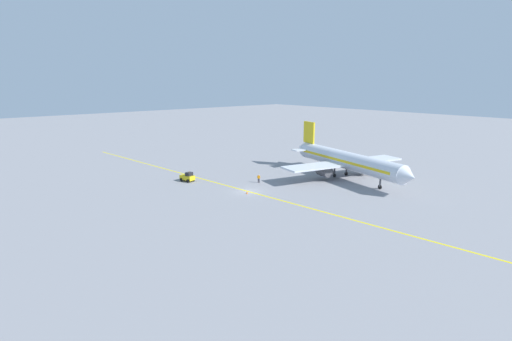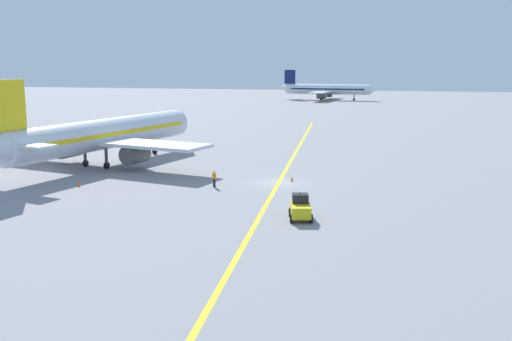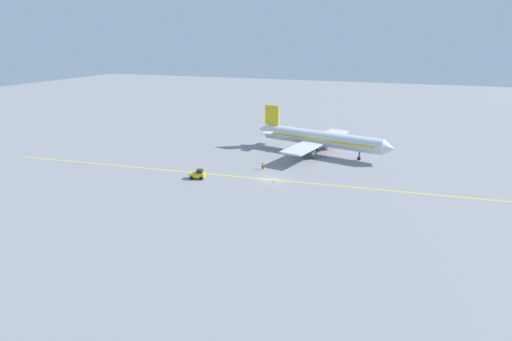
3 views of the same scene
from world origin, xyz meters
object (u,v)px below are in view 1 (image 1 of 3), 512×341
(baggage_tug_white, at_px, (188,177))
(traffic_cone_mid_apron, at_px, (294,170))
(airplane_at_gate, at_px, (346,161))
(traffic_cone_near_nose, at_px, (247,192))
(ground_crew_worker, at_px, (259,178))

(baggage_tug_white, height_order, traffic_cone_mid_apron, baggage_tug_white)
(airplane_at_gate, height_order, baggage_tug_white, airplane_at_gate)
(airplane_at_gate, xyz_separation_m, traffic_cone_near_nose, (23.40, -4.19, -3.43))
(airplane_at_gate, bearing_deg, ground_crew_worker, -28.62)
(airplane_at_gate, bearing_deg, traffic_cone_mid_apron, -75.16)
(baggage_tug_white, xyz_separation_m, traffic_cone_near_nose, (-3.19, 14.98, -0.63))
(baggage_tug_white, bearing_deg, ground_crew_worker, 134.95)
(ground_crew_worker, bearing_deg, traffic_cone_near_nose, 34.07)
(baggage_tug_white, bearing_deg, traffic_cone_mid_apron, 162.37)
(airplane_at_gate, relative_size, traffic_cone_near_nose, 63.94)
(airplane_at_gate, relative_size, baggage_tug_white, 10.81)
(baggage_tug_white, bearing_deg, traffic_cone_near_nose, 102.04)
(baggage_tug_white, relative_size, traffic_cone_mid_apron, 5.92)
(ground_crew_worker, distance_m, traffic_cone_near_nose, 8.50)
(airplane_at_gate, distance_m, baggage_tug_white, 32.90)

